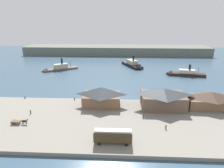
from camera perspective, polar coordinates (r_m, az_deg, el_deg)
The scene contains 17 objects.
ground_plane at distance 89.51m, azimuth -0.61°, elevation -4.26°, with size 320.00×320.00×0.00m, color #385166.
quay_promenade at distance 69.68m, azimuth -1.69°, elevation -11.10°, with size 110.00×36.00×1.20m, color gray.
seawall_edge at distance 86.03m, azimuth -0.75°, elevation -4.92°, with size 110.00×0.80×1.00m, color #666159.
ferry_shed_west_terminal at distance 78.76m, azimuth -3.11°, elevation -3.60°, with size 15.21×9.65×7.88m.
ferry_shed_east_terminal at distance 79.34m, azimuth 14.89°, elevation -4.00°, with size 17.32×11.33×8.10m.
ferry_shed_customs_shed at distance 86.51m, azimuth 27.10°, elevation -4.12°, with size 18.60×9.44×6.60m.
street_tram at distance 56.92m, azimuth 0.25°, elevation -15.06°, with size 10.99×2.67×4.42m.
horse_cart at distance 73.89m, azimuth -25.88°, elevation -9.99°, with size 5.92×1.55×1.87m.
pedestrian_walking_east at distance 66.50m, azimuth 15.69°, elevation -12.20°, with size 0.39×0.39×1.60m.
pedestrian_standing_center at distance 71.23m, azimuth 9.23°, elevation -9.42°, with size 0.39×0.39×1.58m.
pedestrian_near_west_shed at distance 79.34m, azimuth -23.02°, elevation -7.62°, with size 0.42×0.42×1.70m.
mooring_post_east at distance 94.41m, azimuth -24.42°, elevation -3.72°, with size 0.44×0.44×0.90m, color black.
mooring_post_west at distance 86.39m, azimuth -11.05°, elevation -4.36°, with size 0.44×0.44×0.90m, color black.
ferry_approaching_east at distance 140.51m, azimuth -15.96°, elevation 4.47°, with size 23.96×16.32×9.72m.
ferry_moored_east at distance 131.20m, azimuth 20.18°, elevation 2.96°, with size 24.95×8.25×8.81m.
ferry_outer_harbor at distance 144.60m, azimuth 6.48°, elevation 5.61°, with size 16.21×23.98×10.38m.
far_headland at distance 194.50m, azimuth 1.33°, elevation 10.01°, with size 180.00×24.00×8.00m, color #60665B.
Camera 1 is at (4.95, -81.77, 36.07)m, focal length 30.80 mm.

